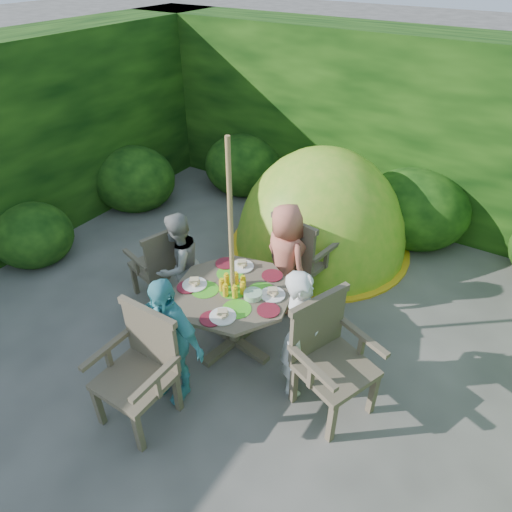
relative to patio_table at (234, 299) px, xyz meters
The scene contains 13 objects.
ground 0.71m from the patio_table, 50.83° to the right, with size 60.00×60.00×0.00m, color #47453F.
hedge_enclosure 1.24m from the patio_table, 75.58° to the left, with size 9.00×9.00×2.50m.
patio_table is the anchor object (origin of this frame).
parasol_pole 0.52m from the patio_table, behind, with size 0.04×0.04×2.20m, color olive.
garden_chair_right 1.09m from the patio_table, ahead, with size 0.74×0.78×1.04m.
garden_chair_left 1.11m from the patio_table, behind, with size 0.62×0.66×0.92m.
garden_chair_back 1.09m from the patio_table, 81.69° to the left, with size 0.68×0.62×1.00m.
garden_chair_front 1.09m from the patio_table, 99.45° to the right, with size 0.60×0.54×1.00m.
child_right 0.80m from the patio_table, ahead, with size 0.47×0.31×1.28m, color white.
child_left 0.80m from the patio_table, behind, with size 0.58×0.45×1.19m, color gray.
child_back 0.80m from the patio_table, 81.74° to the left, with size 0.62×0.40×1.26m, color #D97059.
child_front 0.80m from the patio_table, 98.83° to the right, with size 0.75×0.31×1.28m, color #4FADB9.
dome_tent 2.15m from the patio_table, 92.07° to the left, with size 2.81×2.81×2.73m.
Camera 1 is at (1.75, -2.39, 3.43)m, focal length 32.00 mm.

